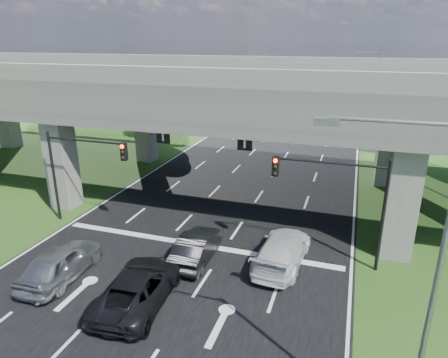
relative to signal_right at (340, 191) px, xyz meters
The scene contains 19 objects.
ground 9.71m from the signal_right, 153.26° to the right, with size 160.00×160.00×0.00m, color #1E4014.
road 10.74m from the signal_right, 142.25° to the left, with size 18.00×120.00×0.03m, color black.
overpass 11.84m from the signal_right, 134.16° to the left, with size 80.00×15.00×10.00m.
warehouse 45.97m from the signal_right, 137.44° to the left, with size 20.00×10.00×4.00m, color #9E9E99.
signal_right is the anchor object (origin of this frame).
signal_left 15.65m from the signal_right, behind, with size 5.76×0.54×6.00m.
streetlight_near 10.33m from the signal_right, 77.12° to the right, with size 3.38×0.25×10.00m.
streetlight_far 20.25m from the signal_right, 83.53° to the left, with size 3.38×0.25×10.00m.
streetlight_beyond 36.17m from the signal_right, 86.39° to the left, with size 3.38×0.25×10.00m.
tree_left_near 31.01m from the signal_right, 134.63° to the left, with size 4.50×4.50×7.80m.
tree_left_mid 38.96m from the signal_right, 129.50° to the left, with size 3.91×3.90×6.76m.
tree_left_far 43.37m from the signal_right, 118.63° to the left, with size 4.80×4.80×8.32m.
tree_right_near 24.62m from the signal_right, 77.76° to the left, with size 4.20×4.20×7.28m.
tree_right_mid 33.10m from the signal_right, 75.62° to the left, with size 3.91×3.90×6.76m.
tree_right_far 40.29m from the signal_right, 83.99° to the left, with size 4.50×4.50×7.80m.
car_silver 14.49m from the signal_right, 155.88° to the right, with size 2.03×5.04×1.72m, color #A1A2A8.
car_dark 8.10m from the signal_right, 164.51° to the right, with size 1.65×4.72×1.55m, color black.
car_white 4.34m from the signal_right, 160.19° to the right, with size 2.30×5.65×1.64m, color silver.
car_trailing 10.86m from the signal_right, 142.59° to the right, with size 2.67×5.78×1.61m, color black.
Camera 1 is at (8.12, -15.74, 11.49)m, focal length 32.00 mm.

